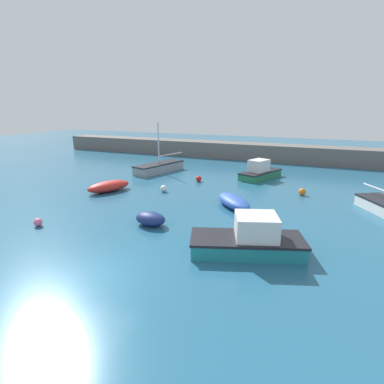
# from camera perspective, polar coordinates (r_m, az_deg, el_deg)

# --- Properties ---
(ground_plane) EXTENTS (120.00, 120.00, 0.20)m
(ground_plane) POSITION_cam_1_polar(r_m,az_deg,el_deg) (12.89, -17.87, -15.43)
(ground_plane) COLOR #235B7A
(harbor_breakwater) EXTENTS (57.23, 3.09, 1.98)m
(harbor_breakwater) POSITION_cam_1_polar(r_m,az_deg,el_deg) (38.91, 12.01, 7.54)
(harbor_breakwater) COLOR #66605B
(harbor_breakwater) RESTS_ON ground_plane
(open_tender_yellow) EXTENTS (2.71, 3.78, 0.83)m
(open_tender_yellow) POSITION_cam_1_polar(r_m,az_deg,el_deg) (24.44, -15.58, 1.07)
(open_tender_yellow) COLOR red
(open_tender_yellow) RESTS_ON ground_plane
(dinghy_near_pier) EXTENTS (1.93, 1.35, 0.77)m
(dinghy_near_pier) POSITION_cam_1_polar(r_m,az_deg,el_deg) (17.02, -7.92, -5.07)
(dinghy_near_pier) COLOR navy
(dinghy_near_pier) RESTS_ON ground_plane
(cabin_cruiser_white) EXTENTS (3.41, 5.01, 1.78)m
(cabin_cruiser_white) POSITION_cam_1_polar(r_m,az_deg,el_deg) (28.57, 12.78, 3.81)
(cabin_cruiser_white) COLOR #287A4C
(cabin_cruiser_white) RESTS_ON ground_plane
(rowboat_blue_near) EXTENTS (3.48, 3.58, 0.76)m
(rowboat_blue_near) POSITION_cam_1_polar(r_m,az_deg,el_deg) (20.11, 7.92, -1.76)
(rowboat_blue_near) COLOR #2D56B7
(rowboat_blue_near) RESTS_ON ground_plane
(sailboat_twin_hulled) EXTENTS (3.22, 6.42, 4.97)m
(sailboat_twin_hulled) POSITION_cam_1_polar(r_m,az_deg,el_deg) (30.86, -6.26, 4.72)
(sailboat_twin_hulled) COLOR gray
(sailboat_twin_hulled) RESTS_ON ground_plane
(motorboat_grey_hull) EXTENTS (5.48, 3.63, 1.83)m
(motorboat_grey_hull) POSITION_cam_1_polar(r_m,az_deg,el_deg) (13.96, 10.93, -8.85)
(motorboat_grey_hull) COLOR teal
(motorboat_grey_hull) RESTS_ON ground_plane
(mooring_buoy_white) EXTENTS (0.52, 0.52, 0.52)m
(mooring_buoy_white) POSITION_cam_1_polar(r_m,az_deg,el_deg) (23.59, -5.44, 0.67)
(mooring_buoy_white) COLOR white
(mooring_buoy_white) RESTS_ON ground_plane
(mooring_buoy_red) EXTENTS (0.52, 0.52, 0.52)m
(mooring_buoy_red) POSITION_cam_1_polar(r_m,az_deg,el_deg) (26.71, 1.27, 2.55)
(mooring_buoy_red) COLOR red
(mooring_buoy_red) RESTS_ON ground_plane
(mooring_buoy_pink) EXTENTS (0.46, 0.46, 0.46)m
(mooring_buoy_pink) POSITION_cam_1_polar(r_m,az_deg,el_deg) (18.87, -27.26, -5.14)
(mooring_buoy_pink) COLOR #EA668C
(mooring_buoy_pink) RESTS_ON ground_plane
(mooring_buoy_orange) EXTENTS (0.53, 0.53, 0.53)m
(mooring_buoy_orange) POSITION_cam_1_polar(r_m,az_deg,el_deg) (24.02, 20.25, 0.04)
(mooring_buoy_orange) COLOR orange
(mooring_buoy_orange) RESTS_ON ground_plane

